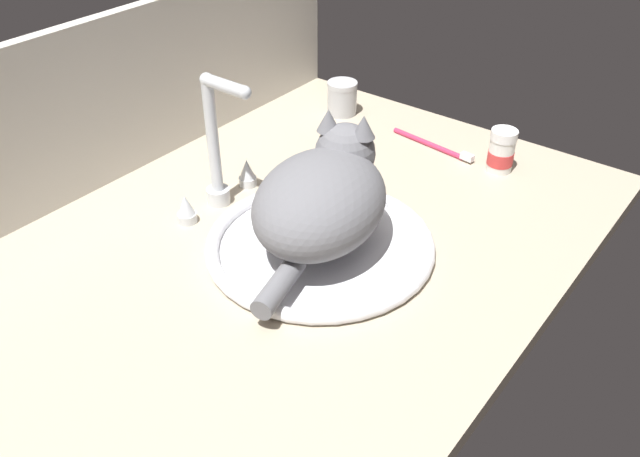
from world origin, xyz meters
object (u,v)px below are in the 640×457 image
metal_jar (342,98)px  toothbrush (433,145)px  sink_basin (320,245)px  pill_bottle (501,152)px  faucet (218,157)px  cat (324,195)px

metal_jar → toothbrush: (-1.84, -23.66, -2.95)cm
sink_basin → pill_bottle: bearing=-15.9°
sink_basin → toothbrush: bearing=3.8°
metal_jar → sink_basin: bearing=-147.8°
sink_basin → toothbrush: (40.02, 2.65, -0.32)cm
metal_jar → faucet: bearing=-173.2°
cat → pill_bottle: bearing=-17.2°
pill_bottle → faucet: bearing=140.6°
faucet → cat: size_ratio=0.67×
faucet → toothbrush: 45.00cm
toothbrush → metal_jar: bearing=85.6°
pill_bottle → toothbrush: size_ratio=0.43×
metal_jar → pill_bottle: (-1.97, -37.68, 0.27)cm
faucet → metal_jar: size_ratio=3.34×
cat → toothbrush: bearing=3.3°
cat → pill_bottle: cat is taller
faucet → cat: 20.98cm
sink_basin → cat: bearing=14.7°
sink_basin → toothbrush: 40.11cm
sink_basin → cat: cat is taller
pill_bottle → toothbrush: pill_bottle is taller
faucet → cat: bearing=-85.4°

